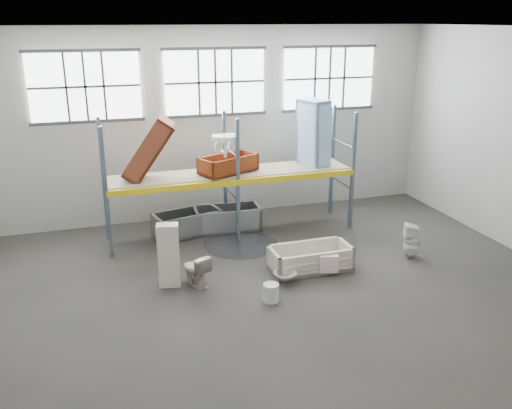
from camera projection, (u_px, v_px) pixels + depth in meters
name	position (u px, v px, depth m)	size (l,w,h in m)	color
floor	(279.00, 298.00, 10.76)	(12.00, 10.00, 0.10)	#433E39
ceiling	(283.00, 25.00, 9.11)	(12.00, 10.00, 0.10)	silver
wall_back	(215.00, 124.00, 14.49)	(12.00, 0.10, 5.00)	#A9A79C
wall_front	(459.00, 303.00, 5.38)	(12.00, 0.10, 5.00)	#A8A69B
window_left	(85.00, 87.00, 13.11)	(2.60, 0.04, 1.60)	white
window_mid	(215.00, 82.00, 14.03)	(2.60, 0.04, 1.60)	white
window_right	(329.00, 78.00, 14.96)	(2.60, 0.04, 1.60)	white
rack_upright_la	(106.00, 194.00, 12.01)	(0.08, 0.08, 3.00)	slate
rack_upright_lb	(104.00, 179.00, 13.09)	(0.08, 0.08, 3.00)	slate
rack_upright_ma	(238.00, 182.00, 12.87)	(0.08, 0.08, 3.00)	slate
rack_upright_mb	(225.00, 169.00, 13.95)	(0.08, 0.08, 3.00)	slate
rack_upright_ra	(353.00, 172.00, 13.74)	(0.08, 0.08, 3.00)	slate
rack_upright_rb	(332.00, 161.00, 14.82)	(0.08, 0.08, 3.00)	slate
rack_beam_front	(238.00, 182.00, 12.87)	(6.00, 0.10, 0.14)	yellow
rack_beam_back	(225.00, 169.00, 13.95)	(6.00, 0.10, 0.14)	yellow
shelf_deck	(231.00, 172.00, 13.39)	(5.90, 1.10, 0.03)	gray
wet_patch	(241.00, 244.00, 13.18)	(1.80, 1.80, 0.00)	black
bathtub_beige	(310.00, 258.00, 11.80)	(1.74, 0.82, 0.51)	beige
cistern_spare	(328.00, 263.00, 11.49)	(0.39, 0.19, 0.38)	beige
sink_in_tub	(285.00, 276.00, 11.19)	(0.48, 0.48, 0.17)	#F4D6CF
toilet_beige	(196.00, 270.00, 11.07)	(0.37, 0.66, 0.67)	beige
cistern_tall	(169.00, 255.00, 10.95)	(0.43, 0.28, 1.32)	beige
toilet_white	(412.00, 241.00, 12.32)	(0.37, 0.37, 0.81)	white
steel_tub_left	(187.00, 223.00, 13.68)	(1.65, 0.77, 0.60)	#ABAFB3
steel_tub_right	(227.00, 218.00, 14.00)	(1.66, 0.77, 0.61)	#B9BCC1
rust_tub_flat	(228.00, 164.00, 13.23)	(1.41, 0.66, 0.40)	#87410E
rust_tub_tilted	(149.00, 150.00, 12.55)	(1.59, 0.75, 0.45)	maroon
sink_on_shelf	(225.00, 156.00, 12.81)	(0.62, 0.48, 0.55)	white
blue_tub_upright	(313.00, 134.00, 13.79)	(1.71, 0.80, 0.48)	#8FB4D8
bucket	(271.00, 293.00, 10.48)	(0.30, 0.30, 0.35)	silver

